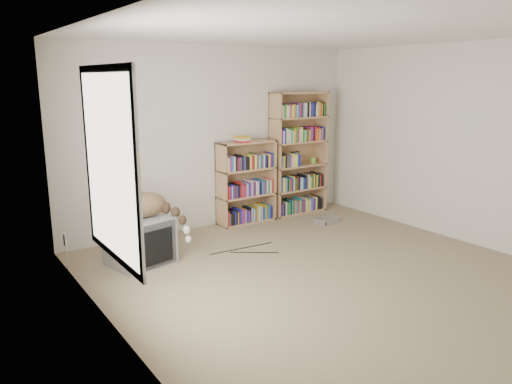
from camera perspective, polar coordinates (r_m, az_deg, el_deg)
floor at (r=5.35m, az=9.19°, el=-9.93°), size 4.50×5.00×0.01m
wall_back at (r=7.00m, az=-4.62°, el=6.21°), size 4.50×0.02×2.50m
wall_left at (r=3.83m, az=-15.46°, el=0.22°), size 0.02×5.00×2.50m
wall_right at (r=6.75m, az=23.73°, el=4.91°), size 0.02×5.00×2.50m
ceiling at (r=4.96m, az=10.27°, el=17.79°), size 4.50×5.00×0.02m
window at (r=3.99m, az=-16.36°, el=2.86°), size 0.02×1.22×1.52m
crt_tv at (r=5.79m, az=-13.18°, el=-5.45°), size 0.73×0.69×0.55m
cat at (r=5.66m, az=-12.05°, el=-1.82°), size 0.76×0.56×0.62m
bookcase_tall at (r=7.70m, az=4.79°, el=4.04°), size 0.93×0.30×1.86m
bookcase_short at (r=7.21m, az=-1.19°, el=0.72°), size 0.86×0.30×1.19m
book_stack at (r=6.99m, az=-1.72°, el=6.05°), size 0.20×0.26×0.08m
green_mug at (r=7.88m, az=6.50°, el=3.63°), size 0.08×0.08×0.09m
framed_print at (r=7.78m, az=4.53°, el=3.94°), size 0.15×0.05×0.19m
dvd_player at (r=7.36m, az=8.14°, el=-3.18°), size 0.38×0.30×0.08m
wall_outlet at (r=5.89m, az=-21.01°, el=-5.16°), size 0.01×0.08×0.13m
floor_cables at (r=6.51m, az=1.90°, el=-5.52°), size 1.20×0.70×0.01m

